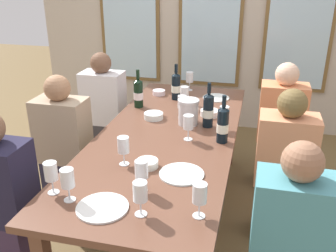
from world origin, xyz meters
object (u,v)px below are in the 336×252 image
object	(u,v)px
wine_glass_2	(224,114)
wine_bottle_2	(138,93)
wine_glass_3	(123,146)
wine_glass_10	(140,192)
metal_pitcher	(188,112)
wine_bottle_0	(208,110)
tasting_bowl_0	(210,113)
seated_person_0	(104,114)
wine_bottle_3	(176,86)
wine_glass_6	(68,180)
seated_person_2	(65,150)
tasting_bowl_1	(154,116)
seated_person_3	(283,171)
wine_glass_1	(51,172)
wine_glass_8	(200,194)
seated_person_5	(289,249)
white_plate_0	(182,174)
tasting_bowl_3	(147,163)
seated_person_4	(2,206)
dining_table	(167,143)
wine_glass_0	(188,123)
wine_glass_4	(182,102)
wine_glass_5	(141,171)
white_plate_1	(216,98)
wine_glass_7	(190,78)
white_plate_2	(102,207)
wine_glass_9	(184,93)
tasting_bowl_2	(159,92)

from	to	relation	value
wine_glass_2	wine_bottle_2	bearing A→B (deg)	157.18
wine_glass_3	wine_glass_10	size ratio (longest dim) A/B	1.00
wine_bottle_2	wine_glass_2	size ratio (longest dim) A/B	1.80
metal_pitcher	wine_glass_3	distance (m)	0.73
wine_bottle_0	wine_bottle_2	size ratio (longest dim) A/B	1.05
tasting_bowl_0	seated_person_0	world-z (taller)	seated_person_0
wine_bottle_3	tasting_bowl_0	bearing A→B (deg)	-43.45
metal_pitcher	wine_glass_6	world-z (taller)	metal_pitcher
seated_person_2	wine_bottle_2	bearing A→B (deg)	47.85
tasting_bowl_1	seated_person_3	xyz separation A→B (m)	(0.97, -0.21, -0.24)
wine_glass_2	wine_bottle_0	bearing A→B (deg)	165.58
wine_bottle_2	tasting_bowl_0	xyz separation A→B (m)	(0.60, -0.06, -0.10)
wine_bottle_3	wine_glass_1	xyz separation A→B (m)	(-0.28, -1.59, 0.00)
wine_glass_8	seated_person_5	bearing A→B (deg)	16.44
metal_pitcher	seated_person_0	bearing A→B (deg)	148.53
white_plate_0	wine_glass_3	size ratio (longest dim) A/B	1.45
tasting_bowl_3	seated_person_4	xyz separation A→B (m)	(-0.80, -0.28, -0.24)
dining_table	wine_glass_0	xyz separation A→B (m)	(0.16, -0.06, 0.19)
wine_bottle_2	seated_person_0	world-z (taller)	seated_person_0
wine_glass_0	wine_glass_4	bearing A→B (deg)	107.76
wine_glass_5	seated_person_4	world-z (taller)	seated_person_4
white_plate_1	wine_glass_8	size ratio (longest dim) A/B	1.33
wine_bottle_3	seated_person_2	world-z (taller)	seated_person_2
seated_person_0	tasting_bowl_3	bearing A→B (deg)	-57.28
dining_table	wine_glass_7	distance (m)	1.04
white_plate_2	tasting_bowl_0	size ratio (longest dim) A/B	1.75
white_plate_1	tasting_bowl_1	distance (m)	0.72
tasting_bowl_1	wine_glass_9	size ratio (longest dim) A/B	0.84
white_plate_1	seated_person_5	xyz separation A→B (m)	(0.57, -1.59, -0.22)
wine_glass_2	tasting_bowl_3	bearing A→B (deg)	-119.90
tasting_bowl_0	dining_table	bearing A→B (deg)	-119.87
tasting_bowl_2	wine_glass_5	world-z (taller)	wine_glass_5
wine_bottle_3	wine_glass_10	size ratio (longest dim) A/B	1.79
wine_glass_0	wine_glass_4	xyz separation A→B (m)	(-0.12, 0.38, 0.00)
tasting_bowl_3	wine_glass_8	world-z (taller)	wine_glass_8
metal_pitcher	tasting_bowl_0	distance (m)	0.26
white_plate_0	wine_bottle_3	xyz separation A→B (m)	(-0.32, 1.26, 0.11)
white_plate_0	wine_glass_6	xyz separation A→B (m)	(-0.49, -0.37, 0.11)
white_plate_0	seated_person_5	distance (m)	0.67
dining_table	seated_person_3	world-z (taller)	seated_person_3
wine_glass_0	tasting_bowl_1	bearing A→B (deg)	136.75
wine_bottle_3	white_plate_1	bearing A→B (deg)	17.44
tasting_bowl_2	seated_person_0	size ratio (longest dim) A/B	0.10
wine_glass_2	seated_person_2	size ratio (longest dim) A/B	0.16
wine_glass_7	wine_bottle_0	bearing A→B (deg)	-70.50
wine_glass_9	wine_glass_5	bearing A→B (deg)	-88.18
wine_glass_9	wine_glass_2	bearing A→B (deg)	-47.37
wine_bottle_0	wine_glass_10	world-z (taller)	wine_bottle_0
tasting_bowl_3	seated_person_2	distance (m)	0.95
tasting_bowl_2	wine_glass_7	size ratio (longest dim) A/B	0.66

